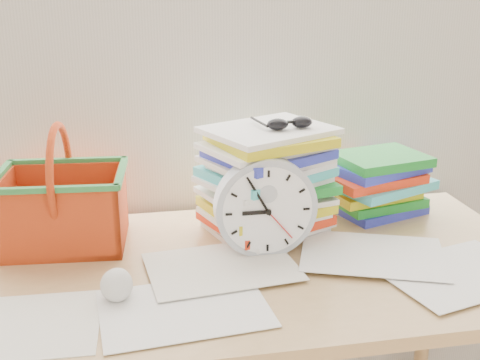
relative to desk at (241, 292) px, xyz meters
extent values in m
cube|color=beige|center=(0.00, 0.38, 0.62)|extent=(2.40, 0.01, 2.50)
cube|color=tan|center=(0.00, 0.00, 0.06)|extent=(1.40, 0.70, 0.03)
cylinder|color=tan|center=(0.65, 0.30, -0.32)|extent=(0.04, 0.04, 0.72)
cylinder|color=#A8AEB7|center=(0.06, 0.04, 0.19)|extent=(0.24, 0.05, 0.24)
sphere|color=silver|center=(-0.28, -0.11, 0.11)|extent=(0.07, 0.07, 0.07)
camera|label=1|loc=(-0.23, -1.22, 0.70)|focal=45.00mm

